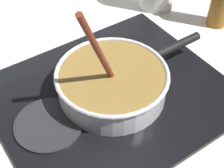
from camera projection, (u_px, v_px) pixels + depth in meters
ground at (84, 139)px, 0.79m from camera, size 2.40×1.60×0.04m
hob_plate at (112, 95)px, 0.85m from camera, size 0.56×0.48×0.01m
burner_ring at (112, 93)px, 0.85m from camera, size 0.20×0.20×0.01m
spare_burner at (49, 124)px, 0.78m from camera, size 0.16×0.16×0.01m
cooking_pan at (112, 82)px, 0.82m from camera, size 0.41×0.27×0.29m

